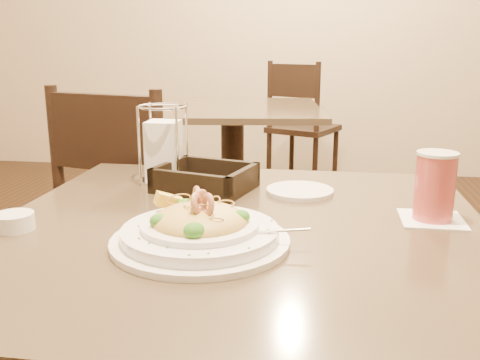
# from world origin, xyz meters

# --- Properties ---
(main_table) EXTENTS (0.90, 0.90, 0.73)m
(main_table) POSITION_xyz_m (0.00, 0.00, 0.50)
(main_table) COLOR black
(main_table) RESTS_ON ground
(background_table) EXTENTS (1.01, 1.01, 0.73)m
(background_table) POSITION_xyz_m (-0.31, 1.83, 0.50)
(background_table) COLOR black
(background_table) RESTS_ON ground
(dining_chair_near) EXTENTS (0.51, 0.51, 0.93)m
(dining_chair_near) POSITION_xyz_m (-0.44, 0.66, 0.50)
(dining_chair_near) COLOR black
(dining_chair_near) RESTS_ON ground
(dining_chair_far) EXTENTS (0.55, 0.55, 0.93)m
(dining_chair_far) POSITION_xyz_m (0.00, 2.88, 0.50)
(dining_chair_far) COLOR black
(dining_chair_far) RESTS_ON ground
(pasta_bowl) EXTENTS (0.33, 0.29, 0.09)m
(pasta_bowl) POSITION_xyz_m (-0.05, -0.10, 0.76)
(pasta_bowl) COLOR white
(pasta_bowl) RESTS_ON main_table
(drink_glass) EXTENTS (0.12, 0.12, 0.13)m
(drink_glass) POSITION_xyz_m (0.35, 0.08, 0.79)
(drink_glass) COLOR white
(drink_glass) RESTS_ON main_table
(bread_basket) EXTENTS (0.24, 0.21, 0.06)m
(bread_basket) POSITION_xyz_m (-0.11, 0.23, 0.75)
(bread_basket) COLOR black
(bread_basket) RESTS_ON main_table
(napkin_caddy) EXTENTS (0.11, 0.11, 0.18)m
(napkin_caddy) POSITION_xyz_m (-0.22, 0.29, 0.81)
(napkin_caddy) COLOR silver
(napkin_caddy) RESTS_ON main_table
(side_plate) EXTENTS (0.18, 0.18, 0.01)m
(side_plate) POSITION_xyz_m (0.10, 0.23, 0.73)
(side_plate) COLOR white
(side_plate) RESTS_ON main_table
(butter_ramekin) EXTENTS (0.08, 0.08, 0.03)m
(butter_ramekin) POSITION_xyz_m (-0.39, -0.08, 0.74)
(butter_ramekin) COLOR white
(butter_ramekin) RESTS_ON main_table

